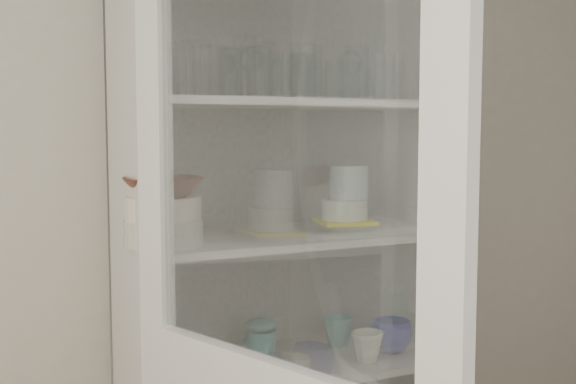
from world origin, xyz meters
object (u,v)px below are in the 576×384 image
mug_teal (338,331)px  white_canister (157,353)px  teal_jar (261,342)px  terracotta_bowl (163,187)px  plate_stack_back (165,220)px  measuring_cups (273,362)px  pantry_cabinet (279,330)px  goblet_2 (304,77)px  yellow_trivet (345,221)px  plate_stack_front (164,232)px  white_ramekin (345,209)px  cream_bowl (163,208)px  goblet_0 (224,74)px  mug_white (367,346)px  mug_blue (391,336)px  grey_bowl_stack (349,197)px  glass_platter (345,226)px  goblet_3 (350,74)px  goblet_1 (251,71)px

mug_teal → white_canister: bearing=-177.5°
teal_jar → terracotta_bowl: bearing=-162.8°
teal_jar → white_canister: size_ratio=0.79×
plate_stack_back → measuring_cups: 0.54m
pantry_cabinet → goblet_2: size_ratio=13.18×
yellow_trivet → plate_stack_front: bearing=-174.6°
plate_stack_front → white_ramekin: size_ratio=1.47×
goblet_2 → cream_bowl: goblet_2 is taller
yellow_trivet → white_canister: (-0.60, 0.04, -0.35)m
yellow_trivet → white_ramekin: size_ratio=1.15×
pantry_cabinet → goblet_0: size_ratio=13.20×
goblet_2 → pantry_cabinet: bearing=-163.2°
cream_bowl → mug_white: cream_bowl is taller
plate_stack_front → mug_blue: (0.74, -0.00, -0.38)m
plate_stack_front → grey_bowl_stack: bearing=5.9°
goblet_2 → plate_stack_front: goblet_2 is taller
cream_bowl → teal_jar: (0.33, 0.10, -0.45)m
glass_platter → terracotta_bowl: bearing=-174.6°
goblet_2 → plate_stack_front: 0.70m
glass_platter → measuring_cups: glass_platter is taller
pantry_cabinet → cream_bowl: 0.60m
yellow_trivet → goblet_0: bearing=162.9°
pantry_cabinet → goblet_2: (0.10, 0.03, 0.80)m
goblet_3 → terracotta_bowl: size_ratio=0.87×
yellow_trivet → cream_bowl: bearing=-174.6°
goblet_3 → plate_stack_front: 0.84m
goblet_1 → terracotta_bowl: (-0.33, -0.15, -0.33)m
pantry_cabinet → white_ramekin: 0.44m
pantry_cabinet → grey_bowl_stack: bearing=-17.9°
glass_platter → pantry_cabinet: bearing=158.6°
measuring_cups → goblet_1: bearing=93.6°
glass_platter → mug_teal: size_ratio=3.14×
terracotta_bowl → mug_white: (0.62, -0.05, -0.51)m
white_ramekin → goblet_0: bearing=162.9°
goblet_1 → mug_teal: size_ratio=1.74×
cream_bowl → teal_jar: bearing=17.2°
goblet_0 → goblet_1: 0.09m
cream_bowl → mug_blue: size_ratio=1.57×
goblet_0 → mug_blue: (0.50, -0.17, -0.83)m
plate_stack_front → measuring_cups: bearing=2.9°
grey_bowl_stack → mug_white: (0.00, -0.11, -0.45)m
mug_teal → yellow_trivet: bearing=-107.3°
plate_stack_front → plate_stack_back: bearing=73.1°
glass_platter → mug_teal: (0.02, 0.07, -0.36)m
white_ramekin → grey_bowl_stack: grey_bowl_stack is taller
mug_blue → teal_jar: size_ratio=1.16×
goblet_0 → mug_teal: bearing=-5.5°
cream_bowl → white_ramekin: size_ratio=1.40×
pantry_cabinet → cream_bowl: (-0.41, -0.13, 0.42)m
cream_bowl → mug_white: bearing=-4.6°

